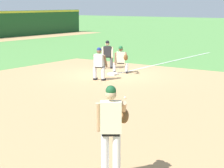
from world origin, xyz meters
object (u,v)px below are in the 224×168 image
at_px(baseball, 125,97).
at_px(umpire, 107,53).
at_px(first_baseman, 121,58).
at_px(first_base_bag, 113,74).
at_px(baserunner, 99,62).
at_px(pitcher, 112,127).

relative_size(baseball, umpire, 0.05).
xyz_separation_m(baseball, umpire, (5.59, 4.78, 0.76)).
xyz_separation_m(first_baseman, umpire, (0.96, 1.50, 0.06)).
xyz_separation_m(baseball, first_baseman, (4.63, 3.29, 0.69)).
distance_m(first_base_bag, baseball, 5.22).
relative_size(first_baseman, baserunner, 0.92).
bearing_deg(baserunner, first_base_bag, 12.02).
height_order(baserunner, umpire, same).
xyz_separation_m(baseball, pitcher, (-6.24, -3.81, 1.02)).
bearing_deg(first_base_bag, baseball, -140.38).
bearing_deg(pitcher, baseball, 31.42).
xyz_separation_m(first_base_bag, umpire, (1.57, 1.45, 0.75)).
xyz_separation_m(baserunner, umpire, (3.11, 1.78, 0.00)).
relative_size(pitcher, first_baseman, 1.39).
bearing_deg(first_base_bag, first_baseman, -4.30).
distance_m(first_base_bag, umpire, 2.26).
distance_m(baseball, pitcher, 7.38).
distance_m(baseball, umpire, 7.40).
bearing_deg(baseball, first_base_bag, 39.62).
height_order(first_baseman, umpire, umpire).
xyz_separation_m(pitcher, baserunner, (8.72, 6.81, -0.27)).
height_order(first_base_bag, baseball, first_base_bag).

